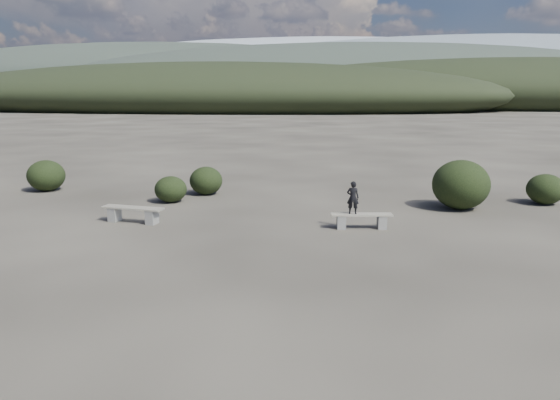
# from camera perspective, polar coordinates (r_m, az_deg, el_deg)

# --- Properties ---
(ground) EXTENTS (1200.00, 1200.00, 0.00)m
(ground) POSITION_cam_1_polar(r_m,az_deg,el_deg) (10.58, -4.46, -9.58)
(ground) COLOR #2C2922
(ground) RESTS_ON ground
(bench_left) EXTENTS (1.88, 0.67, 0.46)m
(bench_left) POSITION_cam_1_polar(r_m,az_deg,el_deg) (16.35, -15.12, -1.34)
(bench_left) COLOR slate
(bench_left) RESTS_ON ground
(bench_right) EXTENTS (1.72, 0.56, 0.42)m
(bench_right) POSITION_cam_1_polar(r_m,az_deg,el_deg) (15.27, 8.52, -2.04)
(bench_right) COLOR slate
(bench_right) RESTS_ON ground
(seated_person) EXTENTS (0.35, 0.24, 0.92)m
(seated_person) POSITION_cam_1_polar(r_m,az_deg,el_deg) (15.10, 7.62, 0.25)
(seated_person) COLOR black
(seated_person) RESTS_ON bench_right
(shrub_a) EXTENTS (1.10, 1.10, 0.90)m
(shrub_a) POSITION_cam_1_polar(r_m,az_deg,el_deg) (18.98, -11.35, 1.11)
(shrub_a) COLOR black
(shrub_a) RESTS_ON ground
(shrub_b) EXTENTS (1.20, 1.20, 1.03)m
(shrub_b) POSITION_cam_1_polar(r_m,az_deg,el_deg) (20.17, -7.74, 2.02)
(shrub_b) COLOR black
(shrub_b) RESTS_ON ground
(shrub_d) EXTENTS (1.82, 1.82, 1.59)m
(shrub_d) POSITION_cam_1_polar(r_m,az_deg,el_deg) (18.45, 18.38, 1.54)
(shrub_d) COLOR black
(shrub_d) RESTS_ON ground
(shrub_e) EXTENTS (1.23, 1.23, 1.02)m
(shrub_e) POSITION_cam_1_polar(r_m,az_deg,el_deg) (20.35, 26.00, 1.03)
(shrub_e) COLOR black
(shrub_e) RESTS_ON ground
(shrub_f) EXTENTS (1.39, 1.39, 1.17)m
(shrub_f) POSITION_cam_1_polar(r_m,az_deg,el_deg) (22.52, -23.25, 2.36)
(shrub_f) COLOR black
(shrub_f) RESTS_ON ground
(mountain_ridges) EXTENTS (500.00, 400.00, 56.00)m
(mountain_ridges) POSITION_cam_1_polar(r_m,az_deg,el_deg) (348.92, 5.96, 12.60)
(mountain_ridges) COLOR black
(mountain_ridges) RESTS_ON ground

